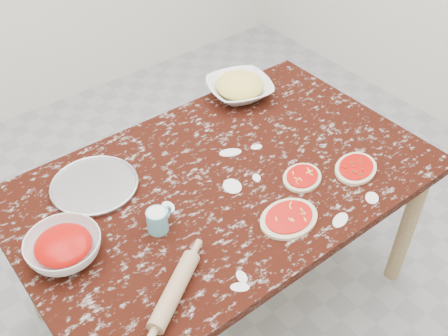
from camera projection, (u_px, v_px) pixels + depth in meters
ground at (224, 293)px, 2.52m from camera, size 4.00×4.00×0.00m
worktable at (224, 193)px, 2.08m from camera, size 1.60×1.00×0.75m
pizza_tray at (95, 186)px, 1.98m from camera, size 0.34×0.34×0.01m
sauce_bowl at (64, 248)px, 1.71m from camera, size 0.25×0.25×0.08m
cheese_bowl at (240, 89)px, 2.42m from camera, size 0.36×0.36×0.07m
flour_mug at (158, 220)px, 1.80m from camera, size 0.11×0.07×0.09m
pizza_left at (289, 218)px, 1.85m from camera, size 0.23×0.18×0.02m
pizza_mid at (302, 177)px, 2.01m from camera, size 0.20×0.19×0.02m
pizza_right at (356, 168)px, 2.05m from camera, size 0.24×0.21×0.02m
rolling_pin at (175, 290)px, 1.60m from camera, size 0.27×0.20×0.06m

